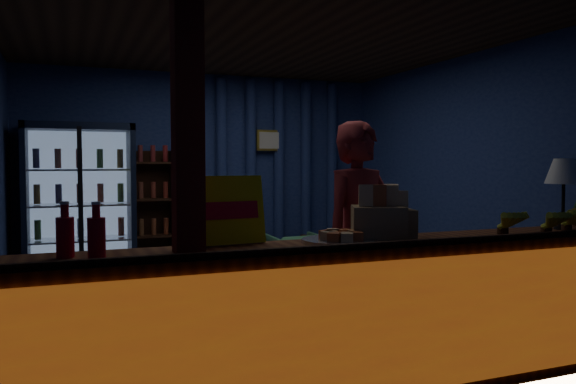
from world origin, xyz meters
name	(u,v)px	position (x,y,z in m)	size (l,w,h in m)	color
ground	(259,315)	(0.00, 0.00, 0.00)	(4.60, 4.60, 0.00)	#515154
room_walls	(259,150)	(0.00, 0.00, 1.57)	(4.60, 4.60, 4.60)	navy
counter	(355,318)	(0.00, -1.91, 0.48)	(4.40, 0.57, 0.99)	brown
support_post	(188,190)	(-1.05, -1.90, 1.30)	(0.16, 0.16, 2.60)	maroon
beverage_cooler	(80,207)	(-1.55, 1.92, 0.93)	(1.20, 0.62, 1.90)	black
bottle_shelf	(153,216)	(-0.70, 2.06, 0.79)	(0.50, 0.28, 1.60)	#321C10
curtain_folds	(279,174)	(1.00, 2.14, 1.30)	(1.74, 0.14, 2.50)	navy
framed_picture	(270,140)	(0.85, 2.10, 1.75)	(0.36, 0.04, 0.28)	gold
shopkeeper	(360,240)	(0.33, -1.37, 0.88)	(0.64, 0.42, 1.76)	maroon
green_chair	(295,257)	(0.89, 1.30, 0.29)	(0.63, 0.65, 0.59)	#51A267
side_table	(304,260)	(1.05, 1.39, 0.23)	(0.58, 0.47, 0.55)	#321C10
yellow_sign	(223,210)	(-0.79, -1.68, 1.16)	(0.54, 0.16, 0.42)	#F6F10C
soda_bottles	(81,235)	(-1.61, -1.87, 1.07)	(0.25, 0.17, 0.30)	red
snack_box_left	(378,220)	(0.21, -1.83, 1.08)	(0.42, 0.39, 0.36)	#A88051
snack_box_centre	(390,221)	(0.32, -1.79, 1.06)	(0.35, 0.32, 0.32)	#A88051
pastry_tray	(339,239)	(-0.10, -1.87, 0.98)	(0.47, 0.47, 0.08)	silver
banana_bunches	(544,220)	(1.47, -1.98, 1.04)	(0.86, 0.32, 0.19)	gold
table_lamp	(564,174)	(1.79, -1.85, 1.37)	(0.27, 0.27, 0.53)	black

